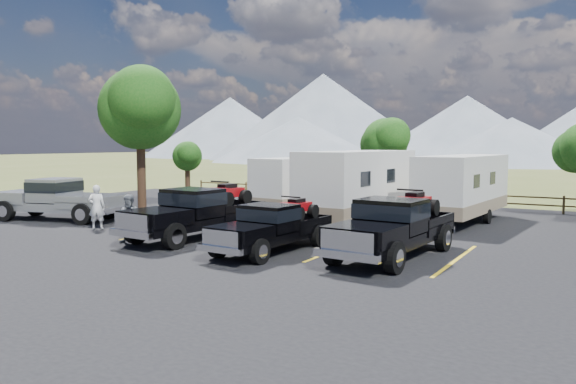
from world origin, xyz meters
The scene contains 17 objects.
ground centered at (0.00, 0.00, 0.00)m, with size 320.00×320.00×0.00m, color #505C27.
asphalt_lot centered at (0.00, 3.00, 0.02)m, with size 44.00×34.00×0.04m, color black.
stall_lines centered at (0.00, 4.00, 0.04)m, with size 12.12×5.50×0.01m.
tree_big_nw centered at (-12.55, 9.03, 5.60)m, with size 5.54×5.18×7.84m.
tree_north centered at (-2.03, 19.02, 3.83)m, with size 3.46×3.24×5.25m.
tree_nw_small centered at (-16.02, 17.01, 2.78)m, with size 2.59×2.43×3.85m.
rail_fence centered at (2.00, 18.50, 0.61)m, with size 36.12×0.12×1.00m.
mountain_range centered at (-7.63, 105.98, 7.87)m, with size 209.00×71.00×20.00m.
rig_left centered at (-3.69, 3.11, 1.08)m, with size 2.69×6.62×2.16m.
rig_center centered at (0.26, 2.27, 0.91)m, with size 2.20×5.54×1.82m.
rig_right centered at (4.13, 3.45, 1.07)m, with size 2.62×6.52×2.13m.
trailer_left centered at (-3.96, 12.25, 1.57)m, with size 2.90×8.46×2.92m.
trailer_center centered at (0.28, 9.53, 1.78)m, with size 2.81×9.60×3.33m.
trailer_right centered at (4.16, 12.62, 1.67)m, with size 2.86×8.99×3.11m.
pickup_silver centered at (-12.73, 3.73, 1.08)m, with size 6.98×3.64×2.00m.
person_a centered at (-8.95, 2.77, 0.99)m, with size 0.69×0.46×1.90m, color silver.
person_b centered at (-5.09, 0.96, 0.94)m, with size 0.88×0.69×1.81m, color slate.
Camera 1 is at (10.20, -13.76, 3.73)m, focal length 35.00 mm.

